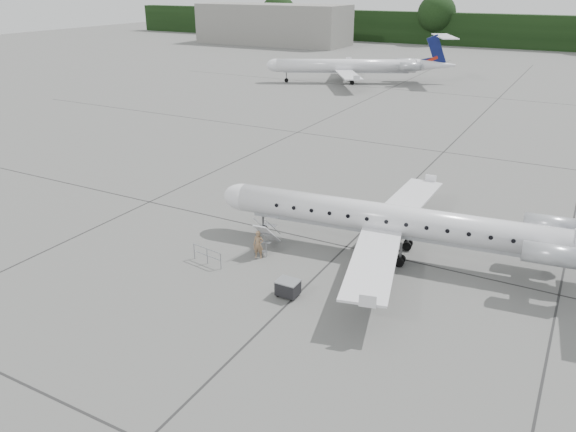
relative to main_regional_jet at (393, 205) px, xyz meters
The scene contains 9 objects.
ground 6.84m from the main_regional_jet, 75.64° to the right, with size 320.00×320.00×0.00m, color slate.
treeline 124.18m from the main_regional_jet, 89.31° to the left, with size 260.00×4.00×8.00m, color black.
terminal_building 124.69m from the main_regional_jet, 123.33° to the left, with size 40.00×14.00×10.00m, color slate.
main_regional_jet is the anchor object (origin of this frame).
airstair 7.89m from the main_regional_jet, 157.06° to the right, with size 0.85×2.35×2.03m, color silver, non-canonical shape.
passenger 8.39m from the main_regional_jet, 147.98° to the right, with size 0.64×0.42×1.76m, color #89694A.
safety_railing 11.45m from the main_regional_jet, 144.89° to the right, with size 2.20×0.08×1.00m, color gray, non-canonical shape.
baggage_cart 8.44m from the main_regional_jet, 112.83° to the right, with size 1.14×0.92×0.99m, color black, non-canonical shape.
bg_regional_left 63.12m from the main_regional_jet, 115.71° to the left, with size 29.04×20.91×7.62m, color silver, non-canonical shape.
Camera 1 is at (7.90, -24.39, 15.61)m, focal length 35.00 mm.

